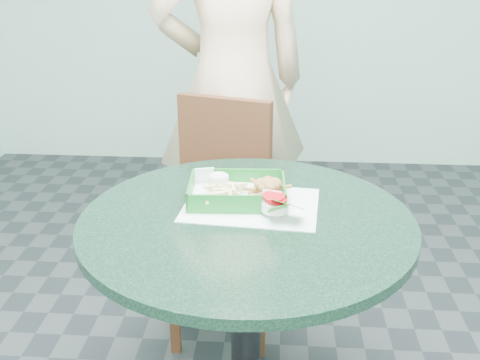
# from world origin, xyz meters

# --- Properties ---
(cafe_table) EXTENTS (0.93, 0.93, 0.75)m
(cafe_table) POSITION_xyz_m (0.00, 0.00, 0.58)
(cafe_table) COLOR black
(cafe_table) RESTS_ON floor
(dining_chair) EXTENTS (0.38, 0.39, 0.93)m
(dining_chair) POSITION_xyz_m (-0.13, 0.60, 0.53)
(dining_chair) COLOR black
(dining_chair) RESTS_ON floor
(diner_person) EXTENTS (0.98, 0.80, 2.30)m
(diner_person) POSITION_xyz_m (-0.12, 0.94, 1.15)
(diner_person) COLOR beige
(diner_person) RESTS_ON floor
(placemat) EXTENTS (0.41, 0.32, 0.00)m
(placemat) POSITION_xyz_m (0.01, 0.08, 0.75)
(placemat) COLOR silver
(placemat) RESTS_ON cafe_table
(food_basket) EXTENTS (0.28, 0.21, 0.06)m
(food_basket) POSITION_xyz_m (-0.03, 0.11, 0.77)
(food_basket) COLOR #126920
(food_basket) RESTS_ON placemat
(crab_sandwich) EXTENTS (0.12, 0.12, 0.07)m
(crab_sandwich) POSITION_xyz_m (0.05, 0.09, 0.80)
(crab_sandwich) COLOR tan
(crab_sandwich) RESTS_ON food_basket
(fries_pile) EXTENTS (0.15, 0.16, 0.04)m
(fries_pile) POSITION_xyz_m (-0.07, 0.08, 0.79)
(fries_pile) COLOR beige
(fries_pile) RESTS_ON food_basket
(sauce_ramekin) EXTENTS (0.06, 0.06, 0.03)m
(sauce_ramekin) POSITION_xyz_m (-0.09, 0.14, 0.80)
(sauce_ramekin) COLOR white
(sauce_ramekin) RESTS_ON food_basket
(garnish_cup) EXTENTS (0.11, 0.11, 0.04)m
(garnish_cup) POSITION_xyz_m (0.08, 0.00, 0.79)
(garnish_cup) COLOR silver
(garnish_cup) RESTS_ON food_basket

